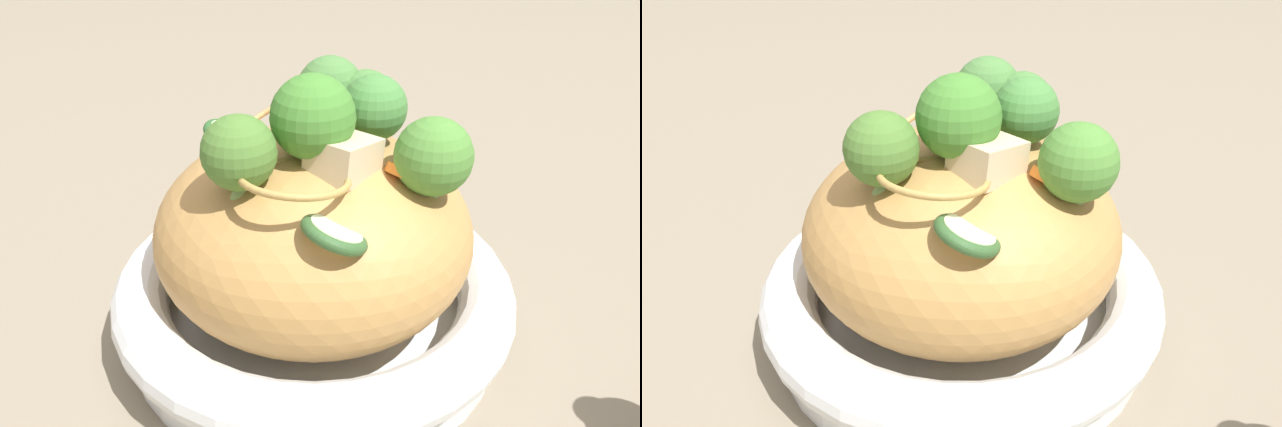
{
  "view_description": "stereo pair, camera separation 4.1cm",
  "coord_description": "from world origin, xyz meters",
  "views": [
    {
      "loc": [
        -0.35,
        0.0,
        0.3
      ],
      "look_at": [
        0.0,
        0.0,
        0.09
      ],
      "focal_mm": 35.81,
      "sensor_mm": 36.0,
      "label": 1
    },
    {
      "loc": [
        -0.35,
        -0.04,
        0.3
      ],
      "look_at": [
        0.0,
        0.0,
        0.09
      ],
      "focal_mm": 35.81,
      "sensor_mm": 36.0,
      "label": 2
    }
  ],
  "objects": [
    {
      "name": "chicken_chunks",
      "position": [
        0.01,
        -0.01,
        0.14
      ],
      "size": [
        0.11,
        0.06,
        0.03
      ],
      "color": "beige",
      "rests_on": "serving_bowl"
    },
    {
      "name": "broccoli_florets",
      "position": [
        0.01,
        -0.02,
        0.15
      ],
      "size": [
        0.17,
        0.16,
        0.08
      ],
      "color": "#98B468",
      "rests_on": "serving_bowl"
    },
    {
      "name": "ground_plane",
      "position": [
        0.0,
        0.0,
        0.0
      ],
      "size": [
        3.0,
        3.0,
        0.0
      ],
      "primitive_type": "plane",
      "color": "gray"
    },
    {
      "name": "carrot_coins",
      "position": [
        0.03,
        -0.03,
        0.13
      ],
      "size": [
        0.14,
        0.07,
        0.04
      ],
      "color": "orange",
      "rests_on": "serving_bowl"
    },
    {
      "name": "serving_bowl",
      "position": [
        0.0,
        0.0,
        0.03
      ],
      "size": [
        0.27,
        0.27,
        0.05
      ],
      "color": "white",
      "rests_on": "ground_plane"
    },
    {
      "name": "zucchini_slices",
      "position": [
        -0.01,
        0.02,
        0.12
      ],
      "size": [
        0.17,
        0.11,
        0.02
      ],
      "color": "beige",
      "rests_on": "serving_bowl"
    },
    {
      "name": "noodle_heap",
      "position": [
        -0.0,
        0.0,
        0.08
      ],
      "size": [
        0.2,
        0.2,
        0.14
      ],
      "color": "#B78749",
      "rests_on": "serving_bowl"
    }
  ]
}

